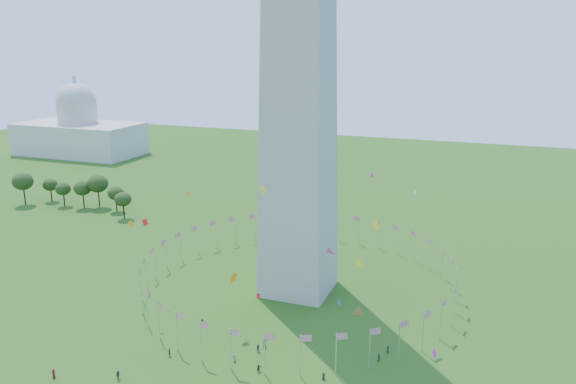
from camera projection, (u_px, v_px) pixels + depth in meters
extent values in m
cylinder|color=silver|center=(457.00, 297.00, 133.01)|extent=(0.24, 0.24, 9.00)
cylinder|color=silver|center=(457.00, 285.00, 139.50)|extent=(0.24, 0.24, 9.00)
cylinder|color=silver|center=(452.00, 274.00, 146.21)|extent=(0.24, 0.24, 9.00)
cylinder|color=silver|center=(442.00, 264.00, 152.92)|extent=(0.24, 0.24, 9.00)
cylinder|color=silver|center=(430.00, 255.00, 159.44)|extent=(0.24, 0.24, 9.00)
cylinder|color=silver|center=(415.00, 247.00, 165.57)|extent=(0.24, 0.24, 9.00)
cylinder|color=silver|center=(398.00, 240.00, 171.12)|extent=(0.24, 0.24, 9.00)
cylinder|color=silver|center=(379.00, 235.00, 175.92)|extent=(0.24, 0.24, 9.00)
cylinder|color=silver|center=(360.00, 231.00, 179.83)|extent=(0.24, 0.24, 9.00)
cylinder|color=silver|center=(339.00, 228.00, 182.73)|extent=(0.24, 0.24, 9.00)
cylinder|color=silver|center=(318.00, 226.00, 184.53)|extent=(0.24, 0.24, 9.00)
cylinder|color=silver|center=(297.00, 225.00, 185.17)|extent=(0.24, 0.24, 9.00)
cylinder|color=silver|center=(276.00, 226.00, 184.64)|extent=(0.24, 0.24, 9.00)
cylinder|color=silver|center=(255.00, 227.00, 182.95)|extent=(0.24, 0.24, 9.00)
cylinder|color=silver|center=(235.00, 230.00, 180.16)|extent=(0.24, 0.24, 9.00)
cylinder|color=silver|center=(216.00, 234.00, 176.34)|extent=(0.24, 0.24, 9.00)
cylinder|color=silver|center=(197.00, 240.00, 171.61)|extent=(0.24, 0.24, 9.00)
cylinder|color=silver|center=(181.00, 246.00, 166.13)|extent=(0.24, 0.24, 9.00)
cylinder|color=silver|center=(166.00, 254.00, 160.05)|extent=(0.24, 0.24, 9.00)
cylinder|color=silver|center=(154.00, 263.00, 153.56)|extent=(0.24, 0.24, 9.00)
cylinder|color=silver|center=(146.00, 273.00, 146.85)|extent=(0.24, 0.24, 9.00)
cylinder|color=silver|center=(141.00, 284.00, 140.13)|extent=(0.24, 0.24, 9.00)
cylinder|color=silver|center=(141.00, 296.00, 133.61)|extent=(0.24, 0.24, 9.00)
cylinder|color=silver|center=(147.00, 308.00, 127.49)|extent=(0.24, 0.24, 9.00)
cylinder|color=silver|center=(159.00, 320.00, 121.94)|extent=(0.24, 0.24, 9.00)
cylinder|color=silver|center=(177.00, 331.00, 117.13)|extent=(0.24, 0.24, 9.00)
cylinder|color=silver|center=(201.00, 341.00, 113.22)|extent=(0.24, 0.24, 9.00)
cylinder|color=silver|center=(231.00, 349.00, 110.33)|extent=(0.24, 0.24, 9.00)
cylinder|color=silver|center=(264.00, 354.00, 108.53)|extent=(0.24, 0.24, 9.00)
cylinder|color=silver|center=(300.00, 356.00, 107.88)|extent=(0.24, 0.24, 9.00)
cylinder|color=silver|center=(336.00, 354.00, 108.42)|extent=(0.24, 0.24, 9.00)
cylinder|color=silver|center=(370.00, 350.00, 110.11)|extent=(0.24, 0.24, 9.00)
cylinder|color=silver|center=(399.00, 342.00, 112.90)|extent=(0.24, 0.24, 9.00)
cylinder|color=silver|center=(423.00, 332.00, 116.72)|extent=(0.24, 0.24, 9.00)
cylinder|color=silver|center=(441.00, 321.00, 121.44)|extent=(0.24, 0.24, 9.00)
cylinder|color=silver|center=(452.00, 309.00, 126.93)|extent=(0.24, 0.24, 9.00)
imported|color=#193E24|center=(258.00, 348.00, 117.42)|extent=(1.07, 0.96, 1.80)
imported|color=#391A4F|center=(264.00, 343.00, 119.31)|extent=(0.90, 1.08, 1.90)
imported|color=gray|center=(234.00, 358.00, 114.02)|extent=(0.72, 0.89, 1.59)
imported|color=#194023|center=(169.00, 352.00, 115.88)|extent=(0.47, 0.71, 1.93)
imported|color=maroon|center=(54.00, 374.00, 108.40)|extent=(1.11, 1.00, 1.87)
imported|color=black|center=(118.00, 375.00, 107.89)|extent=(0.99, 1.31, 1.79)
imported|color=#252525|center=(324.00, 376.00, 107.84)|extent=(0.92, 0.85, 1.56)
imported|color=#193F29|center=(388.00, 349.00, 117.21)|extent=(0.57, 0.82, 1.65)
imported|color=black|center=(259.00, 368.00, 110.34)|extent=(0.95, 1.59, 1.61)
imported|color=#292929|center=(379.00, 357.00, 114.09)|extent=(1.00, 1.16, 1.69)
imported|color=#3A1B51|center=(202.00, 322.00, 128.49)|extent=(1.65, 1.06, 1.64)
plane|color=#CC2699|center=(330.00, 252.00, 111.19)|extent=(2.05, 1.83, 2.33)
plane|color=yellow|center=(376.00, 226.00, 81.76)|extent=(1.34, 1.21, 1.74)
plane|color=red|center=(145.00, 222.00, 129.76)|extent=(0.28, 1.82, 1.80)
plane|color=orange|center=(189.00, 194.00, 164.71)|extent=(0.48, 1.89, 1.84)
plane|color=red|center=(258.00, 296.00, 124.25)|extent=(1.25, 0.41, 1.30)
plane|color=yellow|center=(263.00, 190.00, 106.21)|extent=(1.38, 1.35, 1.82)
plane|color=#CC2699|center=(372.00, 175.00, 137.45)|extent=(0.17, 1.32, 1.33)
plane|color=#CC2699|center=(434.00, 354.00, 78.23)|extent=(0.89, 1.38, 1.31)
plane|color=blue|center=(339.00, 302.00, 109.92)|extent=(0.87, 1.39, 1.58)
plane|color=orange|center=(234.00, 278.00, 123.42)|extent=(1.70, 1.83, 2.16)
plane|color=orange|center=(131.00, 224.00, 170.80)|extent=(1.17, 1.75, 1.74)
plane|color=white|center=(415.00, 193.00, 126.16)|extent=(0.97, 0.67, 1.09)
plane|color=orange|center=(358.00, 312.00, 102.20)|extent=(2.13, 0.76, 2.23)
plane|color=yellow|center=(359.00, 263.00, 113.20)|extent=(2.21, 1.65, 2.70)
ellipsoid|color=#2F4C19|center=(24.00, 189.00, 223.28)|extent=(8.11, 8.11, 12.68)
ellipsoid|color=#2F4C19|center=(51.00, 190.00, 228.45)|extent=(5.92, 5.92, 9.25)
ellipsoid|color=#2F4C19|center=(64.00, 195.00, 221.89)|extent=(5.93, 5.93, 9.27)
ellipsoid|color=#2F4C19|center=(83.00, 195.00, 219.14)|extent=(6.79, 6.79, 10.61)
ellipsoid|color=#2F4C19|center=(98.00, 191.00, 219.66)|extent=(8.14, 8.14, 12.72)
ellipsoid|color=#2F4C19|center=(116.00, 199.00, 214.74)|extent=(6.12, 6.12, 9.55)
ellipsoid|color=#2F4C19|center=(123.00, 206.00, 205.99)|extent=(6.23, 6.23, 9.73)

